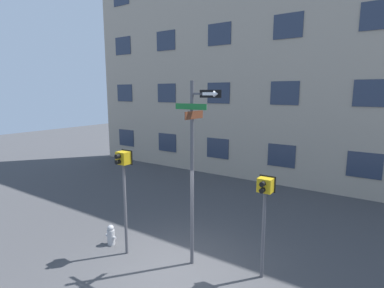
# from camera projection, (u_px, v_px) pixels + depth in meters

# --- Properties ---
(ground_plane) EXTENTS (60.00, 60.00, 0.00)m
(ground_plane) POSITION_uv_depth(u_px,v_px,m) (175.00, 270.00, 7.50)
(ground_plane) COLOR #424244
(building_facade) EXTENTS (24.00, 0.64, 14.60)m
(building_facade) POSITION_uv_depth(u_px,v_px,m) (290.00, 27.00, 13.41)
(building_facade) COLOR tan
(building_facade) RESTS_ON ground_plane
(street_sign_pole) EXTENTS (1.23, 0.77, 4.68)m
(street_sign_pole) POSITION_uv_depth(u_px,v_px,m) (194.00, 161.00, 7.33)
(street_sign_pole) COLOR #4C4C51
(street_sign_pole) RESTS_ON ground_plane
(pedestrian_signal_left) EXTENTS (0.38, 0.40, 2.90)m
(pedestrian_signal_left) POSITION_uv_depth(u_px,v_px,m) (124.00, 175.00, 7.93)
(pedestrian_signal_left) COLOR #4C4C51
(pedestrian_signal_left) RESTS_ON ground_plane
(pedestrian_signal_right) EXTENTS (0.39, 0.40, 2.50)m
(pedestrian_signal_right) POSITION_uv_depth(u_px,v_px,m) (265.00, 200.00, 6.91)
(pedestrian_signal_right) COLOR #4C4C51
(pedestrian_signal_right) RESTS_ON ground_plane
(fire_hydrant) EXTENTS (0.38, 0.22, 0.60)m
(fire_hydrant) POSITION_uv_depth(u_px,v_px,m) (111.00, 235.00, 8.75)
(fire_hydrant) COLOR #A5A5A8
(fire_hydrant) RESTS_ON ground_plane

